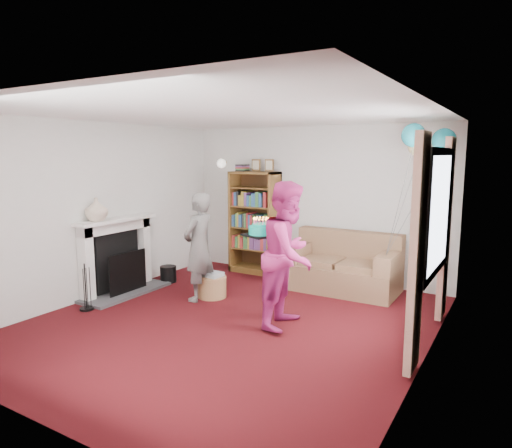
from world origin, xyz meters
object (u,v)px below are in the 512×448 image
Objects in this scene: sofa at (344,268)px; person_striped at (199,247)px; birthday_cake at (261,230)px; person_magenta at (289,254)px; bookcase at (255,223)px.

person_striped is (-1.58, -1.52, 0.43)m from sofa.
person_striped reaches higher than birthday_cake.
sofa is at bearing -5.74° from person_magenta.
sofa is at bearing 76.04° from birthday_cake.
person_striped is (0.12, -1.75, -0.10)m from bookcase.
bookcase is 2.58m from person_magenta.
person_magenta reaches higher than sofa.
birthday_cake is (1.14, -0.23, 0.37)m from person_striped.
bookcase is 5.32× the size of birthday_cake.
birthday_cake is at bearing -57.47° from bookcase.
bookcase is 1.76m from person_striped.
sofa is 0.95× the size of person_magenta.
person_magenta is (1.64, -1.98, 0.00)m from bookcase.
bookcase is at bearing -175.70° from person_striped.
person_striped is 1.54m from person_magenta.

